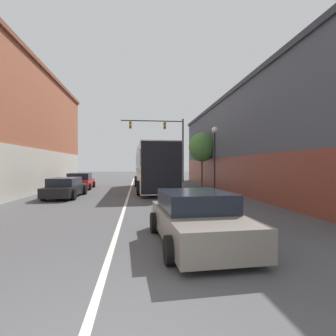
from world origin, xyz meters
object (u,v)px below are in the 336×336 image
at_px(parked_car_left_mid, 66,188).
at_px(street_tree_near, 202,147).
at_px(street_lamp, 215,152).
at_px(bus, 153,166).
at_px(parked_car_left_near, 80,181).
at_px(hatchback_foreground, 197,219).
at_px(traffic_signal_gantry, 166,137).

distance_m(parked_car_left_mid, street_tree_near, 13.18).
xyz_separation_m(street_lamp, street_tree_near, (1.17, 8.08, 0.84)).
xyz_separation_m(bus, parked_car_left_near, (-6.15, 1.77, -1.34)).
height_order(hatchback_foreground, street_tree_near, street_tree_near).
bearing_deg(parked_car_left_mid, traffic_signal_gantry, -29.43).
height_order(street_lamp, street_tree_near, street_tree_near).
distance_m(hatchback_foreground, street_lamp, 10.37).
distance_m(parked_car_left_mid, traffic_signal_gantry, 16.13).
xyz_separation_m(bus, street_lamp, (3.62, -5.08, 0.91)).
relative_size(hatchback_foreground, parked_car_left_mid, 0.91).
xyz_separation_m(hatchback_foreground, parked_car_left_mid, (-6.08, 10.45, -0.03)).
distance_m(bus, parked_car_left_near, 6.54).
relative_size(traffic_signal_gantry, street_tree_near, 1.46).
bearing_deg(street_lamp, parked_car_left_near, 144.97).
height_order(bus, traffic_signal_gantry, traffic_signal_gantry).
bearing_deg(street_lamp, street_tree_near, 81.73).
xyz_separation_m(hatchback_foreground, street_lamp, (3.33, 9.56, 2.25)).
height_order(parked_car_left_near, traffic_signal_gantry, traffic_signal_gantry).
xyz_separation_m(hatchback_foreground, parked_car_left_near, (-6.45, 16.41, 0.00)).
distance_m(street_lamp, street_tree_near, 8.21).
relative_size(parked_car_left_near, parked_car_left_mid, 0.96).
bearing_deg(street_lamp, parked_car_left_mid, 174.60).
bearing_deg(bus, street_lamp, -146.20).
xyz_separation_m(parked_car_left_near, traffic_signal_gantry, (8.21, 7.33, 4.67)).
xyz_separation_m(traffic_signal_gantry, street_lamp, (1.57, -14.18, -2.42)).
relative_size(parked_car_left_mid, traffic_signal_gantry, 0.63).
bearing_deg(street_tree_near, bus, -147.96).
xyz_separation_m(bus, parked_car_left_mid, (-5.79, -4.19, -1.38)).
height_order(parked_car_left_mid, street_lamp, street_lamp).
distance_m(traffic_signal_gantry, street_lamp, 14.47).
bearing_deg(hatchback_foreground, parked_car_left_near, 17.95).
bearing_deg(street_tree_near, traffic_signal_gantry, 114.26).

